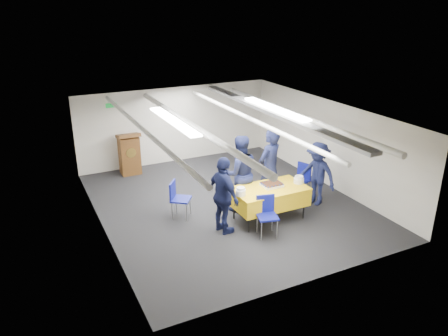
{
  "coord_description": "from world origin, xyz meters",
  "views": [
    {
      "loc": [
        -4.36,
        -8.72,
        4.73
      ],
      "look_at": [
        -0.18,
        -0.2,
        1.05
      ],
      "focal_mm": 35.0,
      "sensor_mm": 36.0,
      "label": 1
    }
  ],
  "objects": [
    {
      "name": "sailor_a",
      "position": [
        0.87,
        -0.52,
        0.97
      ],
      "size": [
        0.83,
        0.68,
        1.95
      ],
      "primitive_type": "imported",
      "rotation": [
        0.0,
        0.0,
        3.49
      ],
      "color": "black",
      "rests_on": "ground"
    },
    {
      "name": "room_shell",
      "position": [
        0.09,
        0.41,
        1.81
      ],
      "size": [
        6.0,
        7.0,
        2.3
      ],
      "color": "beige",
      "rests_on": "ground"
    },
    {
      "name": "chair_left",
      "position": [
        -1.32,
        -0.1,
        0.53
      ],
      "size": [
        0.59,
        0.59,
        0.87
      ],
      "color": "gray",
      "rests_on": "ground"
    },
    {
      "name": "chair_right",
      "position": [
        1.92,
        -0.41,
        0.53
      ],
      "size": [
        0.54,
        0.54,
        0.87
      ],
      "color": "gray",
      "rests_on": "ground"
    },
    {
      "name": "serving_table",
      "position": [
        0.52,
        -1.12,
        0.56
      ],
      "size": [
        1.68,
        0.94,
        0.77
      ],
      "color": "black",
      "rests_on": "ground"
    },
    {
      "name": "plate_stack_right",
      "position": [
        1.27,
        -1.17,
        0.85
      ],
      "size": [
        0.24,
        0.24,
        0.17
      ],
      "color": "white",
      "rests_on": "serving_table"
    },
    {
      "name": "sailor_b",
      "position": [
        0.13,
        -0.39,
        0.93
      ],
      "size": [
        1.01,
        0.85,
        1.85
      ],
      "primitive_type": "imported",
      "rotation": [
        0.0,
        0.0,
        2.97
      ],
      "color": "black",
      "rests_on": "ground"
    },
    {
      "name": "chair_near",
      "position": [
        0.1,
        -1.68,
        0.53
      ],
      "size": [
        0.51,
        0.51,
        0.87
      ],
      "color": "gray",
      "rests_on": "ground"
    },
    {
      "name": "sailor_c",
      "position": [
        -0.68,
        -1.2,
        0.86
      ],
      "size": [
        0.56,
        1.05,
        1.71
      ],
      "primitive_type": "imported",
      "rotation": [
        0.0,
        0.0,
        1.71
      ],
      "color": "black",
      "rests_on": "ground"
    },
    {
      "name": "plate_stack_left",
      "position": [
        -0.25,
        -1.17,
        0.85
      ],
      "size": [
        0.22,
        0.22,
        0.18
      ],
      "color": "white",
      "rests_on": "serving_table"
    },
    {
      "name": "sheet_cake",
      "position": [
        0.61,
        -1.05,
        0.81
      ],
      "size": [
        0.46,
        0.36,
        0.08
      ],
      "color": "white",
      "rests_on": "serving_table"
    },
    {
      "name": "podium",
      "position": [
        -1.6,
        3.05,
        0.61
      ],
      "size": [
        0.62,
        0.53,
        1.25
      ],
      "color": "brown",
      "rests_on": "ground"
    },
    {
      "name": "ground",
      "position": [
        0.0,
        0.0,
        0.0
      ],
      "size": [
        7.0,
        7.0,
        0.0
      ],
      "primitive_type": "plane",
      "color": "black",
      "rests_on": "ground"
    },
    {
      "name": "sailor_d",
      "position": [
        1.98,
        -0.93,
        0.79
      ],
      "size": [
        0.88,
        1.15,
        1.58
      ],
      "primitive_type": "imported",
      "rotation": [
        0.0,
        0.0,
        -1.24
      ],
      "color": "black",
      "rests_on": "ground"
    }
  ]
}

